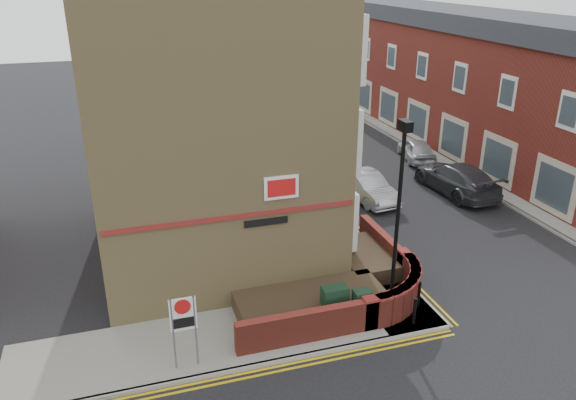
{
  "coord_description": "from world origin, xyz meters",
  "views": [
    {
      "loc": [
        -6.12,
        -12.37,
        10.4
      ],
      "look_at": [
        -0.96,
        4.0,
        3.22
      ],
      "focal_mm": 35.0,
      "sensor_mm": 36.0,
      "label": 1
    }
  ],
  "objects_px": {
    "utility_cabinet_large": "(334,304)",
    "silver_car_near": "(367,187)",
    "lamppost": "(397,221)",
    "zone_sign": "(183,320)"
  },
  "relations": [
    {
      "from": "zone_sign",
      "to": "utility_cabinet_large",
      "type": "bearing_deg",
      "value": 9.69
    },
    {
      "from": "utility_cabinet_large",
      "to": "zone_sign",
      "type": "relative_size",
      "value": 0.55
    },
    {
      "from": "lamppost",
      "to": "zone_sign",
      "type": "bearing_deg",
      "value": -173.93
    },
    {
      "from": "lamppost",
      "to": "silver_car_near",
      "type": "bearing_deg",
      "value": 69.71
    },
    {
      "from": "zone_sign",
      "to": "silver_car_near",
      "type": "bearing_deg",
      "value": 44.49
    },
    {
      "from": "lamppost",
      "to": "zone_sign",
      "type": "height_order",
      "value": "lamppost"
    },
    {
      "from": "utility_cabinet_large",
      "to": "silver_car_near",
      "type": "relative_size",
      "value": 0.3
    },
    {
      "from": "utility_cabinet_large",
      "to": "silver_car_near",
      "type": "bearing_deg",
      "value": 59.66
    },
    {
      "from": "silver_car_near",
      "to": "zone_sign",
      "type": "bearing_deg",
      "value": -142.49
    },
    {
      "from": "utility_cabinet_large",
      "to": "zone_sign",
      "type": "height_order",
      "value": "zone_sign"
    }
  ]
}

